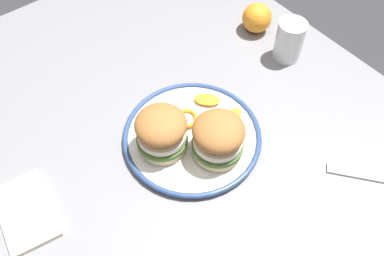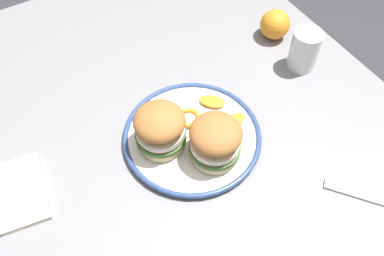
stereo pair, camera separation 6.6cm
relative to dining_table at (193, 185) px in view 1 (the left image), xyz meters
The scene contains 10 objects.
dining_table is the anchor object (origin of this frame).
dinner_plate 0.12m from the dining_table, 37.30° to the right, with size 0.31×0.31×0.02m.
sandwich_half_left 0.17m from the dining_table, 100.76° to the right, with size 0.15×0.15×0.10m.
sandwich_half_right 0.17m from the dining_table, 18.13° to the left, with size 0.15×0.15×0.10m.
orange_peel_curled 0.16m from the dining_table, 31.08° to the right, with size 0.07×0.07×0.01m.
orange_peel_strip_long 0.20m from the dining_table, 49.92° to the right, with size 0.07×0.07×0.01m.
orange_peel_strip_short 0.18m from the dining_table, 75.13° to the right, with size 0.04×0.06×0.01m.
drinking_glass 0.43m from the dining_table, 74.53° to the right, with size 0.07×0.07×0.11m.
whole_orange 0.48m from the dining_table, 59.99° to the right, with size 0.08×0.08×0.08m, color orange.
folded_napkin 0.36m from the dining_table, 69.93° to the left, with size 0.16×0.10×0.01m, color beige.
Camera 1 is at (-0.34, 0.27, 1.52)m, focal length 37.82 mm.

